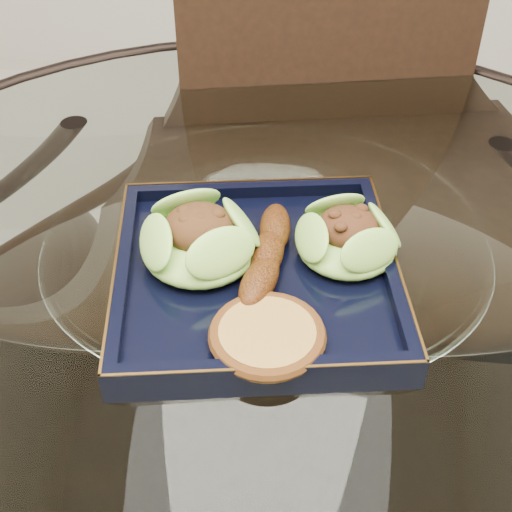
{
  "coord_description": "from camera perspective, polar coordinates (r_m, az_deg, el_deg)",
  "views": [
    {
      "loc": [
        0.04,
        -0.53,
        1.24
      ],
      "look_at": [
        -0.01,
        -0.02,
        0.8
      ],
      "focal_mm": 50.0,
      "sensor_mm": 36.0,
      "label": 1
    }
  ],
  "objects": [
    {
      "name": "dining_table",
      "position": [
        0.84,
        0.67,
        -9.77
      ],
      "size": [
        1.13,
        1.13,
        0.77
      ],
      "color": "white",
      "rests_on": "ground"
    },
    {
      "name": "dining_chair",
      "position": [
        1.07,
        6.32,
        2.45
      ],
      "size": [
        0.53,
        0.53,
        1.05
      ],
      "rotation": [
        0.0,
        0.0,
        0.2
      ],
      "color": "black",
      "rests_on": "ground"
    },
    {
      "name": "roasted_plantain",
      "position": [
        0.69,
        0.92,
        0.2
      ],
      "size": [
        0.05,
        0.15,
        0.03
      ],
      "primitive_type": "ellipsoid",
      "rotation": [
        0.0,
        0.0,
        1.47
      ],
      "color": "#5C2909",
      "rests_on": "navy_plate"
    },
    {
      "name": "lettuce_wrap_right",
      "position": [
        0.7,
        7.31,
        1.25
      ],
      "size": [
        0.1,
        0.1,
        0.04
      ],
      "primitive_type": "ellipsoid",
      "rotation": [
        0.0,
        0.0,
        0.01
      ],
      "color": "#6AAA31",
      "rests_on": "navy_plate"
    },
    {
      "name": "lettuce_wrap_left",
      "position": [
        0.69,
        -4.51,
        1.07
      ],
      "size": [
        0.12,
        0.12,
        0.04
      ],
      "primitive_type": "ellipsoid",
      "rotation": [
        0.0,
        0.0,
        0.11
      ],
      "color": "#62A02E",
      "rests_on": "navy_plate"
    },
    {
      "name": "crumb_patty",
      "position": [
        0.62,
        0.9,
        -6.5
      ],
      "size": [
        0.11,
        0.11,
        0.02
      ],
      "primitive_type": "cylinder",
      "rotation": [
        0.0,
        0.0,
        0.28
      ],
      "color": "#A57837",
      "rests_on": "navy_plate"
    },
    {
      "name": "navy_plate",
      "position": [
        0.7,
        0.0,
        -1.88
      ],
      "size": [
        0.31,
        0.31,
        0.02
      ],
      "primitive_type": "cube",
      "rotation": [
        0.0,
        0.0,
        0.15
      ],
      "color": "black",
      "rests_on": "dining_table"
    }
  ]
}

